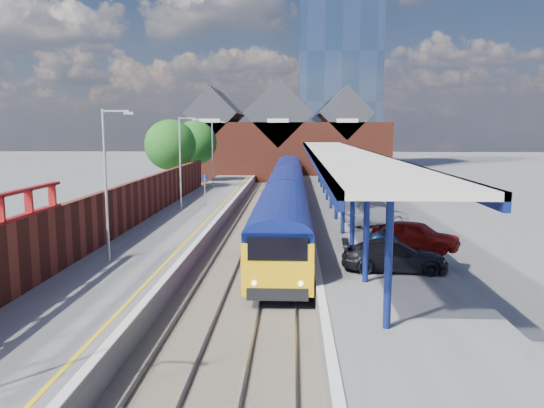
{
  "coord_description": "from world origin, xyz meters",
  "views": [
    {
      "loc": [
        2.11,
        -17.8,
        7.09
      ],
      "look_at": [
        0.8,
        13.89,
        2.6
      ],
      "focal_mm": 35.0,
      "sensor_mm": 36.0,
      "label": 1
    }
  ],
  "objects": [
    {
      "name": "parked_car_blue",
      "position": [
        8.08,
        9.21,
        1.57
      ],
      "size": [
        4.32,
        2.47,
        1.14
      ],
      "primitive_type": "imported",
      "rotation": [
        0.0,
        0.0,
        1.42
      ],
      "color": "navy",
      "rests_on": "right_platform"
    },
    {
      "name": "ballast_bed",
      "position": [
        0.0,
        20.0,
        0.03
      ],
      "size": [
        6.0,
        76.0,
        0.06
      ],
      "primitive_type": "cube",
      "color": "#473D33",
      "rests_on": "ground"
    },
    {
      "name": "coping_left",
      "position": [
        -3.15,
        20.0,
        1.02
      ],
      "size": [
        0.3,
        76.0,
        0.05
      ],
      "primitive_type": "cube",
      "color": "silver",
      "rests_on": "left_platform"
    },
    {
      "name": "lamp_post_c",
      "position": [
        -6.36,
        22.0,
        4.99
      ],
      "size": [
        1.48,
        0.18,
        7.0
      ],
      "color": "#A5A8AA",
      "rests_on": "left_platform"
    },
    {
      "name": "parked_car_dark",
      "position": [
        6.48,
        4.78,
        1.66
      ],
      "size": [
        4.64,
        2.11,
        1.32
      ],
      "primitive_type": "imported",
      "rotation": [
        0.0,
        0.0,
        1.51
      ],
      "color": "black",
      "rests_on": "right_platform"
    },
    {
      "name": "platform_sign",
      "position": [
        -5.0,
        24.0,
        2.69
      ],
      "size": [
        0.55,
        0.08,
        2.5
      ],
      "color": "#A5A8AA",
      "rests_on": "left_platform"
    },
    {
      "name": "ground",
      "position": [
        0.0,
        30.0,
        0.0
      ],
      "size": [
        240.0,
        240.0,
        0.0
      ],
      "primitive_type": "plane",
      "color": "#5B5B5E",
      "rests_on": "ground"
    },
    {
      "name": "rails",
      "position": [
        0.0,
        20.0,
        0.12
      ],
      "size": [
        4.51,
        76.0,
        0.14
      ],
      "color": "slate",
      "rests_on": "ground"
    },
    {
      "name": "lamp_post_b",
      "position": [
        -6.36,
        6.0,
        4.99
      ],
      "size": [
        1.48,
        0.18,
        7.0
      ],
      "color": "#A5A8AA",
      "rests_on": "left_platform"
    },
    {
      "name": "station_building",
      "position": [
        0.0,
        58.0,
        5.45
      ],
      "size": [
        30.0,
        12.12,
        13.78
      ],
      "color": "#5F2519",
      "rests_on": "ground"
    },
    {
      "name": "left_platform",
      "position": [
        -5.5,
        20.0,
        0.5
      ],
      "size": [
        5.0,
        76.0,
        1.0
      ],
      "primitive_type": "cube",
      "color": "#565659",
      "rests_on": "ground"
    },
    {
      "name": "parked_car_red",
      "position": [
        8.32,
        8.92,
        1.75
      ],
      "size": [
        4.71,
        3.36,
        1.49
      ],
      "primitive_type": "imported",
      "rotation": [
        0.0,
        0.0,
        1.16
      ],
      "color": "maroon",
      "rests_on": "right_platform"
    },
    {
      "name": "canopy",
      "position": [
        5.48,
        21.95,
        5.25
      ],
      "size": [
        4.5,
        52.0,
        4.48
      ],
      "color": "#0E1A56",
      "rests_on": "right_platform"
    },
    {
      "name": "coping_right",
      "position": [
        3.15,
        20.0,
        1.02
      ],
      "size": [
        0.3,
        76.0,
        0.05
      ],
      "primitive_type": "cube",
      "color": "silver",
      "rests_on": "right_platform"
    },
    {
      "name": "train",
      "position": [
        1.49,
        34.82,
        2.12
      ],
      "size": [
        2.87,
        65.9,
        3.45
      ],
      "color": "navy",
      "rests_on": "ground"
    },
    {
      "name": "yellow_line",
      "position": [
        -3.75,
        20.0,
        1.01
      ],
      "size": [
        0.14,
        76.0,
        0.01
      ],
      "primitive_type": "cube",
      "color": "yellow",
      "rests_on": "left_platform"
    },
    {
      "name": "glass_tower",
      "position": [
        10.0,
        80.0,
        20.2
      ],
      "size": [
        14.2,
        14.2,
        40.3
      ],
      "color": "#49617E",
      "rests_on": "ground"
    },
    {
      "name": "right_platform",
      "position": [
        6.0,
        20.0,
        0.5
      ],
      "size": [
        6.0,
        76.0,
        1.0
      ],
      "primitive_type": "cube",
      "color": "#565659",
      "rests_on": "ground"
    },
    {
      "name": "brick_wall",
      "position": [
        -8.1,
        13.54,
        2.45
      ],
      "size": [
        0.35,
        50.0,
        3.86
      ],
      "color": "#5F2519",
      "rests_on": "left_platform"
    },
    {
      "name": "tree_far",
      "position": [
        -9.35,
        43.91,
        5.35
      ],
      "size": [
        5.2,
        5.2,
        8.1
      ],
      "color": "#382314",
      "rests_on": "ground"
    },
    {
      "name": "lamp_post_d",
      "position": [
        -6.36,
        38.0,
        4.99
      ],
      "size": [
        1.48,
        0.18,
        7.0
      ],
      "color": "#A5A8AA",
      "rests_on": "left_platform"
    },
    {
      "name": "tree_near",
      "position": [
        -10.35,
        35.91,
        5.35
      ],
      "size": [
        5.2,
        5.2,
        8.1
      ],
      "color": "#382314",
      "rests_on": "ground"
    },
    {
      "name": "parked_car_silver",
      "position": [
        7.36,
        15.65,
        1.66
      ],
      "size": [
        4.24,
        2.99,
        1.33
      ],
      "primitive_type": "imported",
      "rotation": [
        0.0,
        0.0,
        2.01
      ],
      "color": "silver",
      "rests_on": "right_platform"
    }
  ]
}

